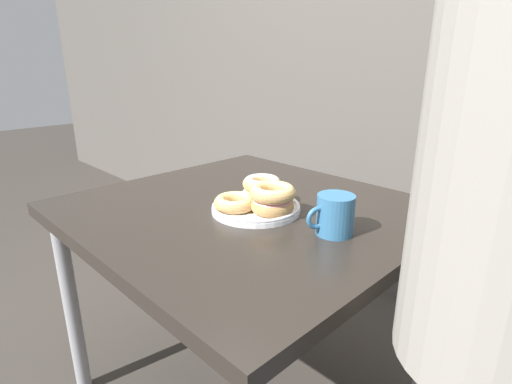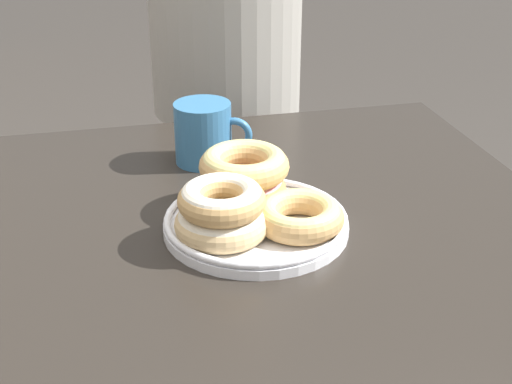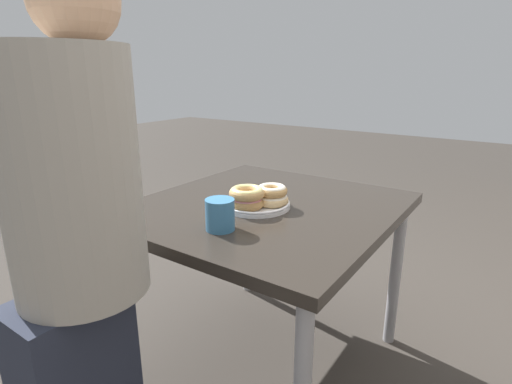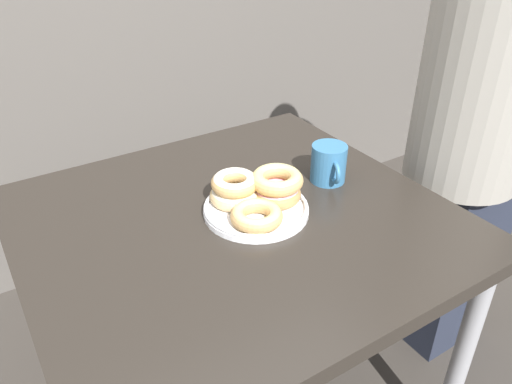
% 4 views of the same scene
% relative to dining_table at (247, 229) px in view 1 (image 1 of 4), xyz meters
% --- Properties ---
extents(wall_back, '(8.00, 0.05, 2.60)m').
position_rel_dining_table_xyz_m(wall_back, '(0.00, 0.99, 0.65)').
color(wall_back, '#56514C').
rests_on(wall_back, ground_plane).
extents(dining_table, '(1.01, 0.94, 0.73)m').
position_rel_dining_table_xyz_m(dining_table, '(0.00, 0.00, 0.00)').
color(dining_table, '#28231E').
rests_on(dining_table, ground_plane).
extents(donut_plate, '(0.27, 0.28, 0.09)m').
position_rel_dining_table_xyz_m(donut_plate, '(0.06, -0.00, 0.12)').
color(donut_plate, white).
rests_on(donut_plate, dining_table).
extents(coffee_mug, '(0.10, 0.13, 0.10)m').
position_rel_dining_table_xyz_m(coffee_mug, '(0.30, 0.02, 0.13)').
color(coffee_mug, teal).
rests_on(coffee_mug, dining_table).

